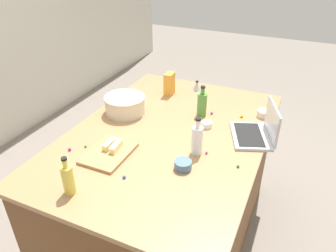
# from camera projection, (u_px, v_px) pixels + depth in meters

# --- Properties ---
(ground_plane) EXTENTS (12.00, 12.00, 0.00)m
(ground_plane) POSITION_uv_depth(u_px,v_px,m) (168.00, 232.00, 2.48)
(ground_plane) COLOR slate
(island_counter) EXTENTS (1.68, 1.17, 0.90)m
(island_counter) POSITION_uv_depth(u_px,v_px,m) (168.00, 187.00, 2.25)
(island_counter) COLOR brown
(island_counter) RESTS_ON ground
(laptop) EXTENTS (0.37, 0.32, 0.22)m
(laptop) POSITION_uv_depth(u_px,v_px,m) (257.00, 131.00, 1.95)
(laptop) COLOR #B7B7BC
(laptop) RESTS_ON island_counter
(mixing_bowl_large) EXTENTS (0.28, 0.28, 0.12)m
(mixing_bowl_large) POSITION_uv_depth(u_px,v_px,m) (125.00, 104.00, 2.22)
(mixing_bowl_large) COLOR beige
(mixing_bowl_large) RESTS_ON island_counter
(bottle_vinegar) EXTENTS (0.06, 0.06, 0.23)m
(bottle_vinegar) POSITION_uv_depth(u_px,v_px,m) (197.00, 139.00, 1.79)
(bottle_vinegar) COLOR white
(bottle_vinegar) RESTS_ON island_counter
(bottle_oil) EXTENTS (0.06, 0.06, 0.21)m
(bottle_oil) POSITION_uv_depth(u_px,v_px,m) (68.00, 179.00, 1.51)
(bottle_oil) COLOR #DBC64C
(bottle_oil) RESTS_ON island_counter
(bottle_olive) EXTENTS (0.07, 0.07, 0.22)m
(bottle_olive) POSITION_uv_depth(u_px,v_px,m) (202.00, 104.00, 2.18)
(bottle_olive) COLOR #4C8C38
(bottle_olive) RESTS_ON island_counter
(cutting_board) EXTENTS (0.30, 0.22, 0.02)m
(cutting_board) POSITION_uv_depth(u_px,v_px,m) (109.00, 153.00, 1.82)
(cutting_board) COLOR #AD7F4C
(cutting_board) RESTS_ON island_counter
(butter_stick_left) EXTENTS (0.11, 0.05, 0.04)m
(butter_stick_left) POSITION_uv_depth(u_px,v_px,m) (116.00, 146.00, 1.83)
(butter_stick_left) COLOR #F4E58C
(butter_stick_left) RESTS_ON cutting_board
(butter_stick_right) EXTENTS (0.11, 0.04, 0.04)m
(butter_stick_right) POSITION_uv_depth(u_px,v_px,m) (110.00, 144.00, 1.85)
(butter_stick_right) COLOR #F4E58C
(butter_stick_right) RESTS_ON cutting_board
(ramekin_small) EXTENTS (0.09, 0.09, 0.04)m
(ramekin_small) POSITION_uv_depth(u_px,v_px,m) (264.00, 114.00, 2.19)
(ramekin_small) COLOR beige
(ramekin_small) RESTS_ON island_counter
(ramekin_medium) EXTENTS (0.07, 0.07, 0.04)m
(ramekin_medium) POSITION_uv_depth(u_px,v_px,m) (206.00, 124.00, 2.08)
(ramekin_medium) COLOR white
(ramekin_medium) RESTS_ON island_counter
(ramekin_wide) EXTENTS (0.09, 0.09, 0.05)m
(ramekin_wide) POSITION_uv_depth(u_px,v_px,m) (183.00, 165.00, 1.70)
(ramekin_wide) COLOR slate
(ramekin_wide) RESTS_ON island_counter
(kitchen_timer) EXTENTS (0.07, 0.07, 0.08)m
(kitchen_timer) POSITION_uv_depth(u_px,v_px,m) (197.00, 86.00, 2.57)
(kitchen_timer) COLOR #B2B2B7
(kitchen_timer) RESTS_ON island_counter
(candy_bag) EXTENTS (0.09, 0.06, 0.17)m
(candy_bag) POSITION_uv_depth(u_px,v_px,m) (169.00, 84.00, 2.48)
(candy_bag) COLOR gold
(candy_bag) RESTS_ON island_counter
(candy_0) EXTENTS (0.02, 0.02, 0.02)m
(candy_0) POSITION_uv_depth(u_px,v_px,m) (212.00, 113.00, 2.23)
(candy_0) COLOR #CC3399
(candy_0) RESTS_ON island_counter
(candy_1) EXTENTS (0.02, 0.02, 0.02)m
(candy_1) POSITION_uv_depth(u_px,v_px,m) (70.00, 149.00, 1.85)
(candy_1) COLOR #CC3399
(candy_1) RESTS_ON island_counter
(candy_2) EXTENTS (0.01, 0.01, 0.01)m
(candy_2) POSITION_uv_depth(u_px,v_px,m) (86.00, 146.00, 1.88)
(candy_2) COLOR green
(candy_2) RESTS_ON island_counter
(candy_3) EXTENTS (0.02, 0.02, 0.02)m
(candy_3) POSITION_uv_depth(u_px,v_px,m) (124.00, 177.00, 1.64)
(candy_3) COLOR blue
(candy_3) RESTS_ON island_counter
(candy_4) EXTENTS (0.01, 0.01, 0.01)m
(candy_4) POSITION_uv_depth(u_px,v_px,m) (207.00, 153.00, 1.82)
(candy_4) COLOR #CC3399
(candy_4) RESTS_ON island_counter
(candy_5) EXTENTS (0.02, 0.02, 0.02)m
(candy_5) POSITION_uv_depth(u_px,v_px,m) (242.00, 116.00, 2.19)
(candy_5) COLOR yellow
(candy_5) RESTS_ON island_counter
(candy_6) EXTENTS (0.02, 0.02, 0.02)m
(candy_6) POSITION_uv_depth(u_px,v_px,m) (238.00, 166.00, 1.72)
(candy_6) COLOR green
(candy_6) RESTS_ON island_counter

